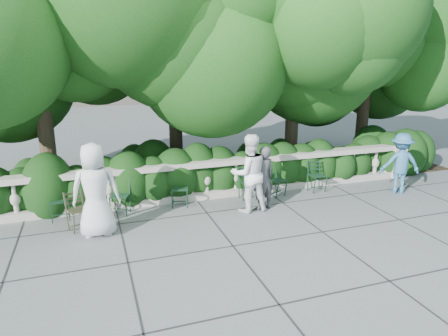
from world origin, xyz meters
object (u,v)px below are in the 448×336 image
object	(u,v)px
person_older_blue	(400,163)
chair_e	(250,201)
chair_c	(180,208)
chair_f	(319,193)
chair_a	(119,216)
chair_weathered	(83,231)
person_woman_grey	(263,178)
person_casual_man	(249,173)
chair_b	(61,222)
chair_d	(280,198)
person_businessman	(95,190)

from	to	relation	value
person_older_blue	chair_e	bearing A→B (deg)	10.66
chair_c	chair_f	size ratio (longest dim) A/B	1.00
chair_a	chair_weathered	bearing A→B (deg)	-121.43
person_woman_grey	person_casual_man	size ratio (longest dim) A/B	0.84
chair_weathered	person_older_blue	bearing A→B (deg)	-24.62
chair_e	chair_c	bearing A→B (deg)	178.17
chair_b	chair_d	world-z (taller)	same
chair_b	person_woman_grey	xyz separation A→B (m)	(4.56, -0.71, 0.77)
chair_b	person_older_blue	bearing A→B (deg)	-10.78
person_businessman	person_older_blue	bearing A→B (deg)	-173.33
chair_d	chair_e	size ratio (longest dim) A/B	1.00
chair_f	person_woman_grey	distance (m)	2.16
chair_c	chair_e	xyz separation A→B (m)	(1.80, -0.07, 0.00)
chair_c	chair_e	bearing A→B (deg)	12.98
chair_weathered	person_businessman	world-z (taller)	person_businessman
chair_a	chair_c	bearing A→B (deg)	23.56
chair_a	person_older_blue	world-z (taller)	person_older_blue
chair_e	chair_f	size ratio (longest dim) A/B	1.00
chair_a	person_casual_man	size ratio (longest dim) A/B	0.45
chair_e	chair_weathered	size ratio (longest dim) A/B	1.00
person_casual_man	chair_f	bearing A→B (deg)	-165.75
chair_b	chair_e	world-z (taller)	same
chair_c	chair_d	xyz separation A→B (m)	(2.64, -0.12, 0.00)
chair_c	person_older_blue	bearing A→B (deg)	7.83
chair_a	person_woman_grey	world-z (taller)	person_woman_grey
person_casual_man	chair_e	bearing A→B (deg)	-114.89
person_businessman	person_woman_grey	distance (m)	3.80
chair_f	person_older_blue	world-z (taller)	person_older_blue
chair_a	chair_d	distance (m)	4.09
chair_d	chair_e	distance (m)	0.84
chair_c	person_casual_man	distance (m)	1.90
chair_c	person_woman_grey	bearing A→B (deg)	-5.02
chair_c	person_older_blue	distance (m)	5.93
chair_a	chair_c	size ratio (longest dim) A/B	1.00
chair_b	chair_weathered	bearing A→B (deg)	-61.69
chair_d	person_older_blue	distance (m)	3.34
chair_f	chair_weathered	bearing A→B (deg)	-176.33
chair_a	chair_c	distance (m)	1.44
chair_d	person_casual_man	xyz separation A→B (m)	(-1.13, -0.56, 0.92)
person_businessman	person_woman_grey	size ratio (longest dim) A/B	1.26
chair_f	person_businessman	xyz separation A→B (m)	(-5.72, -0.81, 0.97)
chair_b	person_businessman	size ratio (longest dim) A/B	0.43
chair_a	person_older_blue	size ratio (longest dim) A/B	0.52
chair_b	chair_c	xyz separation A→B (m)	(2.69, -0.02, 0.00)
chair_a	chair_f	world-z (taller)	same
chair_e	chair_weathered	world-z (taller)	same
chair_f	person_businessman	distance (m)	5.85
person_businessman	person_older_blue	size ratio (longest dim) A/B	1.20
chair_b	chair_f	world-z (taller)	same
person_businessman	person_woman_grey	bearing A→B (deg)	-171.06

